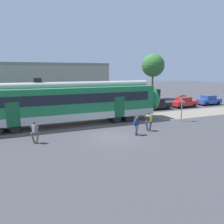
% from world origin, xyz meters
% --- Properties ---
extents(ground_plane, '(160.00, 160.00, 0.00)m').
position_xyz_m(ground_plane, '(0.00, 0.00, 0.00)').
color(ground_plane, '#38383D').
extents(pedestrian_grey, '(0.71, 0.51, 1.67)m').
position_xyz_m(pedestrian_grey, '(-6.06, 0.78, 0.96)').
color(pedestrian_grey, '#6B6051').
rests_on(pedestrian_grey, ground).
extents(pedestrian_navy, '(0.54, 0.67, 1.67)m').
position_xyz_m(pedestrian_navy, '(1.99, -0.33, 0.96)').
color(pedestrian_navy, navy).
rests_on(pedestrian_navy, ground).
extents(pedestrian_yellow, '(0.71, 0.53, 1.67)m').
position_xyz_m(pedestrian_yellow, '(3.66, 0.41, 0.99)').
color(pedestrian_yellow, navy).
rests_on(pedestrian_yellow, ground).
extents(parked_car_black, '(4.04, 1.84, 1.54)m').
position_xyz_m(parked_car_black, '(10.82, 9.50, 0.78)').
color(parked_car_black, black).
rests_on(parked_car_black, ground).
extents(parked_car_red, '(4.06, 1.88, 1.54)m').
position_xyz_m(parked_car_red, '(15.61, 9.45, 0.78)').
color(parked_car_red, '#B22323').
rests_on(parked_car_red, ground).
extents(parked_car_blue, '(4.04, 1.84, 1.54)m').
position_xyz_m(parked_car_blue, '(20.88, 9.77, 0.78)').
color(parked_car_blue, '#284799').
rests_on(parked_car_blue, ground).
extents(crossing_signal, '(0.96, 0.22, 3.00)m').
position_xyz_m(crossing_signal, '(9.02, 2.31, 2.01)').
color(crossing_signal, gray).
rests_on(crossing_signal, ground).
extents(background_building, '(20.42, 5.00, 9.20)m').
position_xyz_m(background_building, '(-5.34, 15.27, 3.21)').
color(background_building, gray).
rests_on(background_building, ground).
extents(street_tree_right, '(4.24, 4.24, 8.48)m').
position_xyz_m(street_tree_right, '(16.36, 19.18, 6.33)').
color(street_tree_right, brown).
rests_on(street_tree_right, ground).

